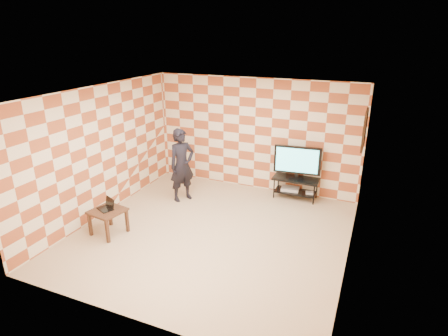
{
  "coord_description": "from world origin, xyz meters",
  "views": [
    {
      "loc": [
        2.69,
        -5.77,
        3.71
      ],
      "look_at": [
        0.0,
        0.6,
        1.15
      ],
      "focal_mm": 30.0,
      "sensor_mm": 36.0,
      "label": 1
    }
  ],
  "objects_px": {
    "tv": "(297,161)",
    "person": "(182,165)",
    "side_table": "(108,214)",
    "tv_stand": "(296,184)"
  },
  "relations": [
    {
      "from": "person",
      "to": "tv",
      "type": "bearing_deg",
      "value": -34.48
    },
    {
      "from": "tv_stand",
      "to": "side_table",
      "type": "distance_m",
      "value": 4.21
    },
    {
      "from": "tv_stand",
      "to": "tv",
      "type": "height_order",
      "value": "tv"
    },
    {
      "from": "tv_stand",
      "to": "side_table",
      "type": "height_order",
      "value": "same"
    },
    {
      "from": "tv",
      "to": "side_table",
      "type": "xyz_separation_m",
      "value": [
        -2.94,
        -3.0,
        -0.51
      ]
    },
    {
      "from": "person",
      "to": "tv_stand",
      "type": "bearing_deg",
      "value": -34.42
    },
    {
      "from": "tv_stand",
      "to": "tv",
      "type": "distance_m",
      "value": 0.56
    },
    {
      "from": "tv",
      "to": "tv_stand",
      "type": "bearing_deg",
      "value": 84.32
    },
    {
      "from": "tv",
      "to": "person",
      "type": "relative_size",
      "value": 0.63
    },
    {
      "from": "tv_stand",
      "to": "person",
      "type": "relative_size",
      "value": 0.62
    }
  ]
}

